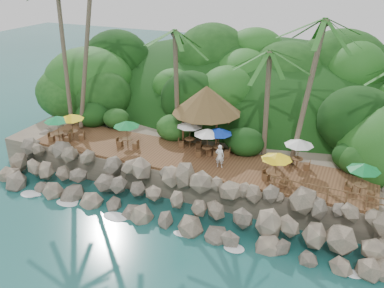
% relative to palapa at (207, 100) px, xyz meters
% --- Properties ---
extents(ground, '(140.00, 140.00, 0.00)m').
position_rel_palapa_xyz_m(ground, '(0.23, -9.36, -5.79)').
color(ground, '#19514F').
rests_on(ground, ground).
extents(land_base, '(32.00, 25.20, 2.10)m').
position_rel_palapa_xyz_m(land_base, '(0.23, 6.64, -4.74)').
color(land_base, gray).
rests_on(land_base, ground).
extents(jungle_hill, '(44.80, 28.00, 15.40)m').
position_rel_palapa_xyz_m(jungle_hill, '(0.23, 14.14, -5.79)').
color(jungle_hill, '#143811').
rests_on(jungle_hill, ground).
extents(seawall, '(29.00, 4.00, 2.30)m').
position_rel_palapa_xyz_m(seawall, '(0.23, -7.36, -4.64)').
color(seawall, gray).
rests_on(seawall, ground).
extents(terrace, '(26.00, 5.00, 0.20)m').
position_rel_palapa_xyz_m(terrace, '(0.23, -3.36, -3.59)').
color(terrace, brown).
rests_on(terrace, land_base).
extents(jungle_foliage, '(44.00, 16.00, 12.00)m').
position_rel_palapa_xyz_m(jungle_foliage, '(0.23, 5.64, -5.79)').
color(jungle_foliage, '#143811').
rests_on(jungle_foliage, ground).
extents(foam_line, '(25.20, 0.80, 0.06)m').
position_rel_palapa_xyz_m(foam_line, '(0.23, -9.06, -5.76)').
color(foam_line, white).
rests_on(foam_line, ground).
extents(palms, '(32.18, 6.53, 14.47)m').
position_rel_palapa_xyz_m(palms, '(0.04, -0.64, 6.42)').
color(palms, brown).
rests_on(palms, ground).
extents(palapa, '(5.48, 5.48, 4.60)m').
position_rel_palapa_xyz_m(palapa, '(0.00, 0.00, 0.00)').
color(palapa, brown).
rests_on(palapa, ground).
extents(dining_clusters, '(24.84, 5.24, 2.21)m').
position_rel_palapa_xyz_m(dining_clusters, '(0.33, -3.36, -1.66)').
color(dining_clusters, brown).
rests_on(dining_clusters, terrace).
extents(railing, '(7.20, 0.10, 1.00)m').
position_rel_palapa_xyz_m(railing, '(10.26, -5.71, -2.89)').
color(railing, brown).
rests_on(railing, terrace).
extents(waiter, '(0.68, 0.49, 1.73)m').
position_rel_palapa_xyz_m(waiter, '(2.65, -4.01, -2.63)').
color(waiter, white).
rests_on(waiter, terrace).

